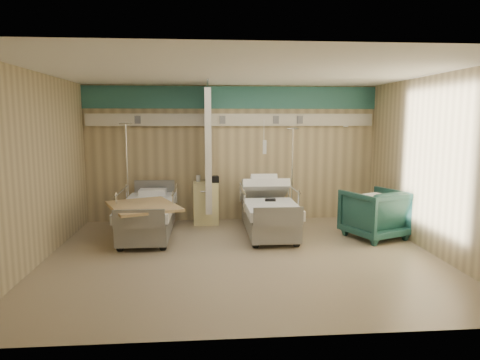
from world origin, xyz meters
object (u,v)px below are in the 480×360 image
object	(u,v)px
bed_left	(148,219)
bedside_cabinet	(206,203)
iv_stand_right	(292,202)
iv_stand_left	(128,206)
bed_right	(268,217)
visitor_armchair	(375,214)

from	to	relation	value
bed_left	bedside_cabinet	distance (m)	1.39
iv_stand_right	iv_stand_left	size ratio (longest dim) A/B	0.95
bed_left	bed_right	bearing A→B (deg)	0.00
visitor_armchair	bed_left	bearing A→B (deg)	-28.31
iv_stand_left	iv_stand_right	bearing A→B (deg)	3.69
bed_right	visitor_armchair	bearing A→B (deg)	-13.04
visitor_armchair	bed_right	bearing A→B (deg)	-35.31
bed_left	visitor_armchair	world-z (taller)	visitor_armchair
bed_right	iv_stand_right	size ratio (longest dim) A/B	1.12
bed_left	visitor_armchair	xyz separation A→B (m)	(4.05, -0.43, 0.12)
bedside_cabinet	iv_stand_right	xyz separation A→B (m)	(1.78, 0.05, -0.03)
iv_stand_right	iv_stand_left	world-z (taller)	iv_stand_left
bed_right	iv_stand_right	bearing A→B (deg)	56.70
bedside_cabinet	visitor_armchair	size ratio (longest dim) A/B	0.88
bed_right	bedside_cabinet	xyz separation A→B (m)	(-1.15, 0.90, 0.11)
bed_right	bedside_cabinet	world-z (taller)	bedside_cabinet
iv_stand_left	visitor_armchair	bearing A→B (deg)	-14.48
bed_right	iv_stand_right	xyz separation A→B (m)	(0.63, 0.95, 0.08)
bed_left	bedside_cabinet	world-z (taller)	bedside_cabinet
bed_left	bedside_cabinet	bearing A→B (deg)	40.60
bedside_cabinet	bed_right	bearing A→B (deg)	-38.05
bed_right	visitor_armchair	world-z (taller)	visitor_armchair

